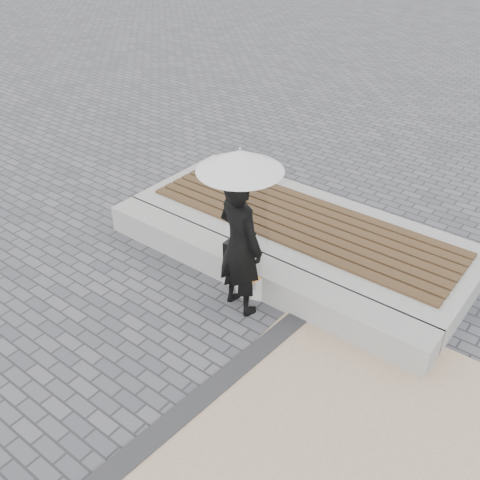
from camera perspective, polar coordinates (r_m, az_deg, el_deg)
name	(u,v)px	position (r m, az deg, el deg)	size (l,w,h in m)	color
ground	(169,351)	(6.53, -7.38, -11.33)	(80.00, 80.00, 0.00)	#535359
edging_band	(188,410)	(5.91, -5.44, -17.10)	(0.25, 5.20, 0.04)	#2D2D30
seating_ledge	(252,272)	(7.30, 1.24, -3.29)	(5.00, 0.45, 0.40)	#A2A29C
timber_platform	(301,233)	(8.13, 6.31, 0.72)	(5.00, 2.00, 0.40)	#A6A7A2
timber_decking	(302,220)	(8.02, 6.40, 2.04)	(4.60, 1.40, 0.04)	#523623
woman	(240,245)	(6.51, 0.00, -0.54)	(0.68, 0.44, 1.85)	black
parasol	(240,161)	(5.97, 0.00, 8.24)	(0.98, 0.98, 1.25)	#AFB0B5
handbag	(237,254)	(7.06, -0.29, -1.43)	(0.37, 0.13, 0.26)	black
canvas_tote	(251,285)	(7.11, 1.11, -4.64)	(0.35, 0.15, 0.37)	silver
magazine	(248,275)	(6.96, 0.88, -3.62)	(0.33, 0.24, 0.01)	#D9453A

